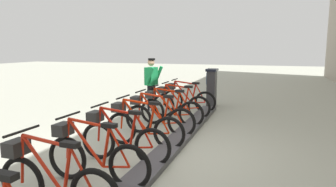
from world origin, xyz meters
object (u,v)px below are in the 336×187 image
at_px(bike_docked_6, 93,156).
at_px(bike_docked_2, 169,109).
at_px(bike_docked_1, 178,103).
at_px(bike_docked_4, 141,126).
at_px(bike_docked_0, 186,98).
at_px(bike_docked_7, 51,181).
at_px(bike_docked_5, 121,138).
at_px(bike_docked_3, 156,116).
at_px(worker_near_rack, 152,82).
at_px(payment_kiosk, 212,87).

bearing_deg(bike_docked_6, bike_docked_2, -90.00).
bearing_deg(bike_docked_1, bike_docked_4, 90.00).
relative_size(bike_docked_0, bike_docked_7, 1.00).
distance_m(bike_docked_1, bike_docked_7, 5.31).
bearing_deg(bike_docked_2, bike_docked_5, 90.00).
xyz_separation_m(bike_docked_2, bike_docked_5, (0.00, 2.65, 0.00)).
relative_size(bike_docked_3, bike_docked_5, 1.00).
height_order(bike_docked_5, bike_docked_6, same).
distance_m(bike_docked_5, worker_near_rack, 4.41).
height_order(bike_docked_1, bike_docked_3, same).
bearing_deg(payment_kiosk, bike_docked_7, 85.57).
height_order(bike_docked_2, bike_docked_6, same).
bearing_deg(bike_docked_4, bike_docked_1, -90.00).
bearing_deg(bike_docked_0, bike_docked_4, 90.00).
distance_m(bike_docked_3, bike_docked_7, 3.54).
height_order(bike_docked_0, worker_near_rack, worker_near_rack).
relative_size(bike_docked_5, worker_near_rack, 1.04).
relative_size(bike_docked_1, worker_near_rack, 1.04).
distance_m(bike_docked_2, bike_docked_4, 1.77).
bearing_deg(bike_docked_3, bike_docked_7, 90.00).
relative_size(bike_docked_0, bike_docked_3, 1.00).
bearing_deg(bike_docked_4, bike_docked_5, 90.00).
height_order(bike_docked_4, bike_docked_7, same).
distance_m(bike_docked_2, bike_docked_7, 4.42).
height_order(bike_docked_3, worker_near_rack, worker_near_rack).
relative_size(bike_docked_1, bike_docked_7, 1.00).
bearing_deg(bike_docked_7, payment_kiosk, -94.43).
xyz_separation_m(payment_kiosk, bike_docked_7, (0.57, 7.37, -0.24)).
bearing_deg(payment_kiosk, bike_docked_4, 83.09).
xyz_separation_m(payment_kiosk, bike_docked_4, (0.57, 4.72, -0.24)).
height_order(payment_kiosk, bike_docked_6, payment_kiosk).
xyz_separation_m(bike_docked_6, worker_near_rack, (1.10, -5.13, 0.48)).
bearing_deg(bike_docked_7, worker_near_rack, -79.65).
bearing_deg(bike_docked_1, worker_near_rack, -32.87).
bearing_deg(bike_docked_1, bike_docked_7, 90.00).
xyz_separation_m(bike_docked_4, bike_docked_5, (0.00, 0.88, 0.00)).
xyz_separation_m(bike_docked_3, bike_docked_4, (0.00, 0.88, 0.00)).
relative_size(bike_docked_5, bike_docked_7, 1.00).
relative_size(payment_kiosk, bike_docked_2, 0.74).
bearing_deg(worker_near_rack, bike_docked_2, 124.58).
xyz_separation_m(payment_kiosk, bike_docked_0, (0.57, 1.18, -0.24)).
bearing_deg(bike_docked_5, bike_docked_4, -90.00).
distance_m(payment_kiosk, bike_docked_2, 3.02).
distance_m(bike_docked_7, worker_near_rack, 6.13).
distance_m(payment_kiosk, bike_docked_1, 2.16).
xyz_separation_m(bike_docked_1, bike_docked_2, (0.00, 0.88, 0.00)).
bearing_deg(bike_docked_1, bike_docked_6, 90.00).
bearing_deg(bike_docked_5, bike_docked_6, 90.00).
height_order(bike_docked_7, worker_near_rack, worker_near_rack).
height_order(bike_docked_5, worker_near_rack, worker_near_rack).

